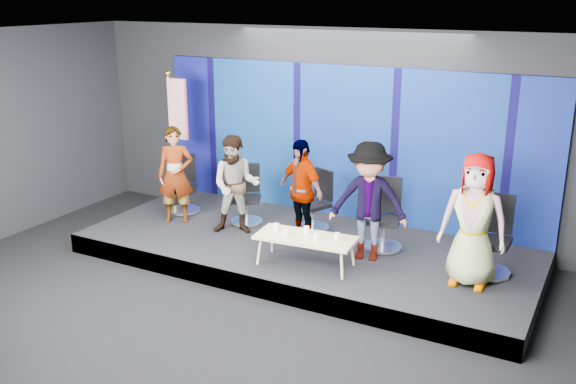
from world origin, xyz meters
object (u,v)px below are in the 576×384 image
(mug_a, at_px, (276,227))
(mug_e, at_px, (337,236))
(panelist_c, at_px, (301,190))
(flag_stand, at_px, (176,135))
(mug_b, at_px, (286,232))
(panelist_a, at_px, (176,175))
(chair_d, at_px, (384,226))
(chair_c, at_px, (315,210))
(panelist_d, at_px, (369,201))
(chair_e, at_px, (491,249))
(mug_c, at_px, (306,230))
(coffee_table, at_px, (306,239))
(panelist_e, at_px, (474,220))
(chair_a, at_px, (184,193))
(mug_d, at_px, (316,238))
(panelist_b, at_px, (236,185))
(chair_b, at_px, (247,204))

(mug_a, distance_m, mug_e, 0.93)
(panelist_c, xyz_separation_m, flag_stand, (-2.76, 0.48, 0.49))
(mug_b, xyz_separation_m, flag_stand, (-3.03, 1.48, 0.81))
(panelist_a, height_order, chair_d, panelist_a)
(mug_e, bearing_deg, panelist_c, 141.11)
(chair_c, relative_size, mug_b, 9.73)
(panelist_d, xyz_separation_m, chair_e, (1.70, 0.31, -0.51))
(chair_c, height_order, panelist_d, panelist_d)
(chair_c, xyz_separation_m, mug_c, (0.46, -1.25, 0.16))
(mug_e, xyz_separation_m, flag_stand, (-3.73, 1.27, 0.81))
(chair_c, xyz_separation_m, panelist_d, (1.19, -0.73, 0.55))
(coffee_table, bearing_deg, panelist_e, 12.32)
(panelist_a, relative_size, mug_e, 16.91)
(chair_a, relative_size, panelist_e, 0.56)
(mug_c, height_order, mug_d, mug_c)
(chair_e, bearing_deg, chair_c, 171.94)
(panelist_d, height_order, mug_b, panelist_d)
(chair_c, bearing_deg, mug_c, -46.49)
(panelist_c, distance_m, panelist_d, 1.24)
(chair_d, xyz_separation_m, panelist_d, (-0.07, -0.50, 0.52))
(panelist_c, distance_m, mug_d, 1.25)
(chair_e, bearing_deg, mug_e, -155.83)
(panelist_e, bearing_deg, mug_d, -164.26)
(chair_d, bearing_deg, mug_b, -140.71)
(chair_c, bearing_deg, mug_a, -65.36)
(panelist_b, relative_size, mug_a, 15.02)
(panelist_c, bearing_deg, chair_d, 34.86)
(chair_d, height_order, panelist_d, panelist_d)
(chair_d, distance_m, coffee_table, 1.37)
(chair_c, bearing_deg, mug_d, -40.60)
(panelist_b, bearing_deg, panelist_e, -26.59)
(panelist_c, bearing_deg, panelist_d, 12.39)
(chair_c, bearing_deg, panelist_e, 5.08)
(mug_c, bearing_deg, panelist_a, 169.57)
(mug_d, bearing_deg, panelist_d, 56.22)
(panelist_c, relative_size, mug_a, 15.06)
(chair_c, bearing_deg, panelist_a, -138.10)
(mug_d, bearing_deg, chair_d, 65.44)
(panelist_d, bearing_deg, chair_b, 156.61)
(chair_d, xyz_separation_m, mug_b, (-1.01, -1.26, 0.13))
(panelist_a, height_order, panelist_c, panelist_a)
(panelist_a, bearing_deg, chair_c, -12.57)
(panelist_b, relative_size, mug_c, 16.84)
(mug_d, bearing_deg, panelist_e, 15.42)
(chair_d, relative_size, flag_stand, 0.44)
(chair_b, height_order, panelist_e, panelist_e)
(panelist_a, xyz_separation_m, chair_c, (2.25, 0.75, -0.49))
(panelist_e, xyz_separation_m, mug_e, (-1.77, -0.38, -0.42))
(mug_b, distance_m, mug_c, 0.32)
(panelist_c, relative_size, flag_stand, 0.66)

